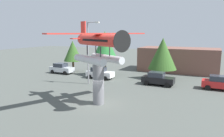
{
  "coord_description": "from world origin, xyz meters",
  "views": [
    {
      "loc": [
        10.11,
        -17.42,
        6.96
      ],
      "look_at": [
        0.0,
        3.0,
        3.09
      ],
      "focal_mm": 33.9,
      "sensor_mm": 36.0,
      "label": 1
    }
  ],
  "objects_px": {
    "car_distant_red": "(220,83)",
    "tree_east": "(105,46)",
    "floatplane_monument": "(99,45)",
    "streetlight_primary": "(89,49)",
    "tree_center_back": "(163,54)",
    "display_pedestal": "(98,83)",
    "car_mid_white": "(100,73)",
    "car_far_black": "(158,79)",
    "tree_west": "(73,51)",
    "car_near_silver": "(62,68)",
    "storefront_building": "(178,60)"
  },
  "relations": [
    {
      "from": "car_distant_red",
      "to": "tree_east",
      "type": "distance_m",
      "value": 17.35
    },
    {
      "from": "floatplane_monument",
      "to": "streetlight_primary",
      "type": "bearing_deg",
      "value": 156.13
    },
    {
      "from": "streetlight_primary",
      "to": "tree_center_back",
      "type": "relative_size",
      "value": 1.35
    },
    {
      "from": "display_pedestal",
      "to": "floatplane_monument",
      "type": "height_order",
      "value": "floatplane_monument"
    },
    {
      "from": "tree_center_back",
      "to": "car_distant_red",
      "type": "bearing_deg",
      "value": -20.31
    },
    {
      "from": "car_mid_white",
      "to": "car_far_black",
      "type": "xyz_separation_m",
      "value": [
        9.01,
        -0.17,
        0.0
      ]
    },
    {
      "from": "tree_west",
      "to": "streetlight_primary",
      "type": "bearing_deg",
      "value": -41.13
    },
    {
      "from": "tree_east",
      "to": "tree_west",
      "type": "bearing_deg",
      "value": 173.92
    },
    {
      "from": "car_near_silver",
      "to": "tree_west",
      "type": "xyz_separation_m",
      "value": [
        0.69,
        2.42,
        2.84
      ]
    },
    {
      "from": "car_far_black",
      "to": "tree_west",
      "type": "relative_size",
      "value": 0.76
    },
    {
      "from": "floatplane_monument",
      "to": "car_far_black",
      "type": "height_order",
      "value": "floatplane_monument"
    },
    {
      "from": "display_pedestal",
      "to": "streetlight_primary",
      "type": "distance_m",
      "value": 8.76
    },
    {
      "from": "car_near_silver",
      "to": "car_mid_white",
      "type": "bearing_deg",
      "value": -4.85
    },
    {
      "from": "car_near_silver",
      "to": "tree_center_back",
      "type": "relative_size",
      "value": 0.67
    },
    {
      "from": "car_far_black",
      "to": "storefront_building",
      "type": "relative_size",
      "value": 0.31
    },
    {
      "from": "car_far_black",
      "to": "car_distant_red",
      "type": "distance_m",
      "value": 7.52
    },
    {
      "from": "floatplane_monument",
      "to": "storefront_building",
      "type": "height_order",
      "value": "floatplane_monument"
    },
    {
      "from": "display_pedestal",
      "to": "car_mid_white",
      "type": "bearing_deg",
      "value": 119.01
    },
    {
      "from": "display_pedestal",
      "to": "car_mid_white",
      "type": "relative_size",
      "value": 0.98
    },
    {
      "from": "tree_east",
      "to": "tree_center_back",
      "type": "distance_m",
      "value": 9.16
    },
    {
      "from": "car_near_silver",
      "to": "car_mid_white",
      "type": "xyz_separation_m",
      "value": [
        7.99,
        -0.68,
        0.0
      ]
    },
    {
      "from": "display_pedestal",
      "to": "floatplane_monument",
      "type": "distance_m",
      "value": 3.73
    },
    {
      "from": "car_far_black",
      "to": "car_distant_red",
      "type": "xyz_separation_m",
      "value": [
        7.46,
        0.98,
        0.0
      ]
    },
    {
      "from": "display_pedestal",
      "to": "car_mid_white",
      "type": "height_order",
      "value": "display_pedestal"
    },
    {
      "from": "floatplane_monument",
      "to": "car_near_silver",
      "type": "height_order",
      "value": "floatplane_monument"
    },
    {
      "from": "floatplane_monument",
      "to": "tree_east",
      "type": "distance_m",
      "value": 14.12
    },
    {
      "from": "display_pedestal",
      "to": "streetlight_primary",
      "type": "relative_size",
      "value": 0.49
    },
    {
      "from": "car_far_black",
      "to": "tree_center_back",
      "type": "xyz_separation_m",
      "value": [
        -0.35,
        3.87,
        3.01
      ]
    },
    {
      "from": "tree_east",
      "to": "tree_center_back",
      "type": "xyz_separation_m",
      "value": [
        9.0,
        1.35,
        -0.99
      ]
    },
    {
      "from": "car_mid_white",
      "to": "storefront_building",
      "type": "distance_m",
      "value": 15.31
    },
    {
      "from": "floatplane_monument",
      "to": "car_near_silver",
      "type": "xyz_separation_m",
      "value": [
        -13.79,
        11.0,
        -4.91
      ]
    },
    {
      "from": "streetlight_primary",
      "to": "storefront_building",
      "type": "xyz_separation_m",
      "value": [
        9.2,
        15.49,
        -2.72
      ]
    },
    {
      "from": "floatplane_monument",
      "to": "streetlight_primary",
      "type": "xyz_separation_m",
      "value": [
        -5.26,
        6.57,
        -0.94
      ]
    },
    {
      "from": "car_mid_white",
      "to": "storefront_building",
      "type": "xyz_separation_m",
      "value": [
        9.75,
        11.74,
        1.25
      ]
    },
    {
      "from": "display_pedestal",
      "to": "car_far_black",
      "type": "distance_m",
      "value": 10.69
    },
    {
      "from": "car_mid_white",
      "to": "tree_center_back",
      "type": "distance_m",
      "value": 9.89
    },
    {
      "from": "car_mid_white",
      "to": "tree_east",
      "type": "distance_m",
      "value": 4.65
    },
    {
      "from": "car_far_black",
      "to": "storefront_building",
      "type": "bearing_deg",
      "value": 86.46
    },
    {
      "from": "display_pedestal",
      "to": "car_far_black",
      "type": "height_order",
      "value": "display_pedestal"
    },
    {
      "from": "car_far_black",
      "to": "tree_west",
      "type": "xyz_separation_m",
      "value": [
        -16.31,
        3.27,
        2.84
      ]
    },
    {
      "from": "display_pedestal",
      "to": "tree_east",
      "type": "distance_m",
      "value": 14.27
    },
    {
      "from": "car_near_silver",
      "to": "tree_east",
      "type": "height_order",
      "value": "tree_east"
    },
    {
      "from": "car_near_silver",
      "to": "car_far_black",
      "type": "distance_m",
      "value": 17.02
    },
    {
      "from": "car_mid_white",
      "to": "streetlight_primary",
      "type": "xyz_separation_m",
      "value": [
        0.54,
        -3.75,
        3.97
      ]
    },
    {
      "from": "car_distant_red",
      "to": "storefront_building",
      "type": "distance_m",
      "value": 12.89
    },
    {
      "from": "storefront_building",
      "to": "tree_west",
      "type": "distance_m",
      "value": 19.17
    },
    {
      "from": "tree_west",
      "to": "tree_center_back",
      "type": "bearing_deg",
      "value": 2.17
    },
    {
      "from": "tree_west",
      "to": "car_mid_white",
      "type": "bearing_deg",
      "value": -23.02
    },
    {
      "from": "car_mid_white",
      "to": "tree_west",
      "type": "bearing_deg",
      "value": 156.98
    },
    {
      "from": "car_far_black",
      "to": "streetlight_primary",
      "type": "xyz_separation_m",
      "value": [
        -8.47,
        -3.58,
        3.97
      ]
    }
  ]
}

